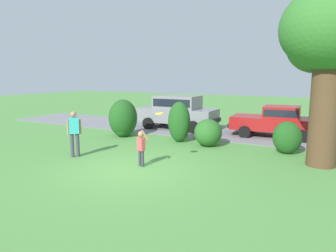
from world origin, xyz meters
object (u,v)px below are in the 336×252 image
at_px(parked_sedan, 277,120).
at_px(child_thrower, 141,146).
at_px(parked_suv, 177,110).
at_px(adult_onlooker, 74,131).
at_px(frisbee, 159,113).
at_px(oak_tree_large, 330,38).

bearing_deg(parked_sedan, child_thrower, -112.67).
relative_size(parked_suv, adult_onlooker, 2.71).
bearing_deg(frisbee, oak_tree_large, 30.91).
distance_m(parked_sedan, adult_onlooker, 9.79).
height_order(parked_sedan, parked_suv, parked_suv).
xyz_separation_m(oak_tree_large, frisbee, (-4.79, -2.87, -2.44)).
bearing_deg(parked_sedan, frisbee, -109.67).
distance_m(parked_suv, child_thrower, 7.68).
distance_m(parked_sedan, parked_suv, 5.48).
bearing_deg(frisbee, adult_onlooker, -172.82).
relative_size(parked_sedan, adult_onlooker, 2.58).
relative_size(parked_sedan, parked_suv, 0.95).
relative_size(parked_sedan, frisbee, 15.97).
height_order(oak_tree_large, adult_onlooker, oak_tree_large).
bearing_deg(parked_sedan, parked_suv, -177.63).
bearing_deg(frisbee, child_thrower, -152.96).
height_order(parked_suv, adult_onlooker, parked_suv).
bearing_deg(parked_suv, oak_tree_large, -28.47).
xyz_separation_m(parked_suv, frisbee, (2.87, -7.03, 0.74)).
height_order(child_thrower, adult_onlooker, adult_onlooker).
relative_size(parked_sedan, child_thrower, 3.50).
bearing_deg(child_thrower, parked_suv, 107.60).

